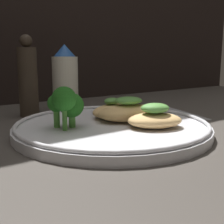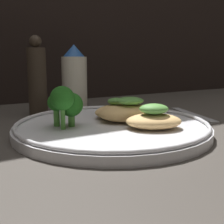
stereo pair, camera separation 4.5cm
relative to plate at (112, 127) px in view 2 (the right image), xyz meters
The scene contains 9 objects.
ground_plane 1.49cm from the plate, ahead, with size 180.00×180.00×1.00cm, color #3D3833.
plate is the anchor object (origin of this frame).
grilled_meat_front 7.21cm from the plate, 55.27° to the right, with size 10.26×9.10×3.81cm.
grilled_meat_middle 4.03cm from the plate, ahead, with size 11.97×9.24×4.23cm.
grilled_meat_back 6.66cm from the plate, 54.23° to the left, with size 11.28×8.95×3.46cm.
broccoli_bunch 8.65cm from the plate, 167.45° to the left, with size 5.53×5.67×6.54cm.
sauce_bottle 22.10cm from the plate, 83.51° to the left, with size 5.69×5.69×15.11cm.
pepper_grinder 22.93cm from the plate, 106.12° to the left, with size 3.92×3.92×16.74cm.
fork 22.57cm from the plate, ahead, with size 6.06×16.07×0.60cm.
Camera 2 is at (-22.39, -38.46, 11.66)cm, focal length 45.00 mm.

